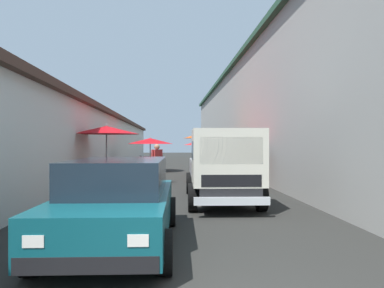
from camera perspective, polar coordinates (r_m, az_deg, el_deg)
The scene contains 13 objects.
ground at distance 16.44m, azimuth -2.77°, elevation -5.87°, with size 90.00×90.00×0.00m, color #282826.
building_left_whitewash at distance 19.84m, azimuth -23.95°, elevation 0.27°, with size 49.80×7.50×3.52m.
building_right_concrete at distance 20.07m, azimuth 18.04°, elevation 4.72°, with size 49.80×7.50×6.63m.
fruit_stall_far_right at distance 16.02m, azimuth 3.72°, elevation -0.01°, with size 2.83×2.83×2.09m.
fruit_stall_far_left at distance 20.62m, azimuth -6.99°, elevation -0.07°, with size 2.72×2.72×2.10m.
fruit_stall_near_right at distance 13.75m, azimuth -13.90°, elevation 0.84°, with size 2.53×2.53×2.47m.
fruit_stall_near_left at distance 18.62m, azimuth 2.29°, elevation 0.71°, with size 2.45×2.45×2.42m.
fruit_stall_mid_lane at distance 13.78m, azimuth 6.46°, elevation -0.21°, with size 2.26×2.26×2.17m.
hatchback_car at distance 6.05m, azimuth -12.19°, elevation -9.30°, with size 3.96×2.01×1.45m.
delivery_truck at distance 9.41m, azimuth 5.29°, elevation -4.05°, with size 4.97×2.09×2.08m.
vendor_by_crates at distance 14.39m, azimuth -5.84°, elevation -2.81°, with size 0.54×0.46×1.69m.
parked_scooter at distance 15.74m, azimuth -8.25°, elevation -4.50°, with size 1.65×0.64×1.14m.
plastic_stool at distance 12.96m, azimuth 3.73°, elevation -6.05°, with size 0.30×0.30×0.43m.
Camera 1 is at (-2.85, 0.23, 1.73)m, focal length 32.10 mm.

